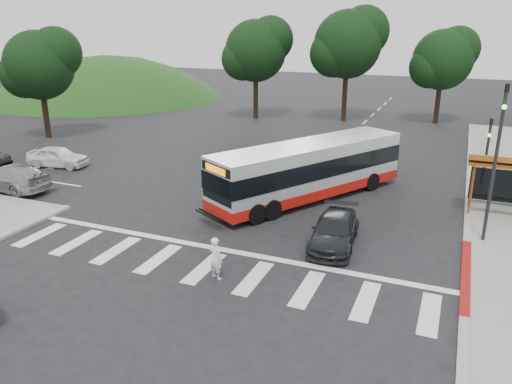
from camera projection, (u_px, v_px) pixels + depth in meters
The scene contains 17 objects.
ground at pixel (256, 221), 22.92m from camera, with size 140.00×140.00×0.00m, color black.
sidewalk_east at pixel (510, 197), 25.90m from camera, with size 4.00×40.00×0.12m, color gray.
curb_east at pixel (469, 192), 26.62m from camera, with size 0.30×40.00×0.15m, color #9E9991.
curb_east_red at pixel (466, 275), 17.88m from camera, with size 0.32×6.00×0.15m, color maroon.
hillside_nw at pixel (108, 97), 60.76m from camera, with size 44.00×44.00×10.00m, color #1A4516.
crosswalk_ladder at pixel (204, 268), 18.55m from camera, with size 18.00×2.60×0.01m, color silver.
traffic_signal_ne_tall at pixel (497, 152), 19.49m from camera, with size 0.18×0.37×6.50m.
traffic_signal_ne_short at pixel (487, 147), 26.05m from camera, with size 0.18×0.37×4.00m.
tree_north_a at pixel (349, 43), 44.16m from camera, with size 6.60×6.15×10.17m.
tree_north_b at pixel (444, 59), 43.41m from camera, with size 5.72×5.33×8.43m.
tree_north_c at pixel (257, 50), 45.52m from camera, with size 6.16×5.74×9.30m.
tree_west_a at pixel (40, 64), 37.85m from camera, with size 5.72×5.33×8.43m.
transit_bus at pixel (309, 171), 25.47m from camera, with size 2.44×11.28×2.91m, color silver, non-canonical shape.
pedestrian at pixel (216, 258), 17.58m from camera, with size 0.58×0.38×1.58m, color white.
dark_sedan at pixel (334, 231), 20.32m from camera, with size 1.72×4.24×1.23m, color black.
west_car_white at pixel (58, 157), 31.39m from camera, with size 1.54×3.83×1.30m, color white.
west_car_silver at pixel (10, 178), 26.96m from camera, with size 1.98×4.87×1.41m, color #9C9EA1.
Camera 1 is at (8.17, -19.62, 8.68)m, focal length 35.00 mm.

